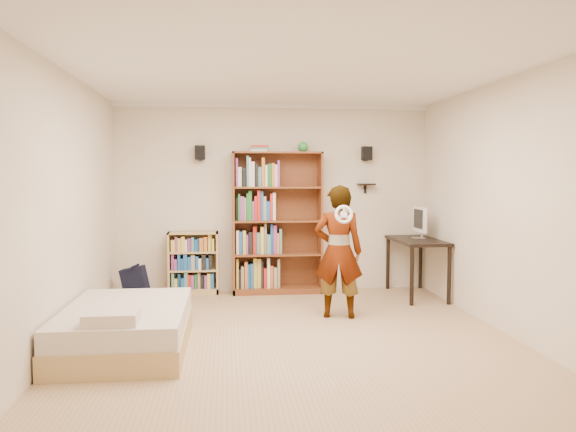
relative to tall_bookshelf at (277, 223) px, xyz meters
name	(u,v)px	position (x,y,z in m)	size (l,w,h in m)	color
ground	(294,339)	(-0.03, -2.31, -1.01)	(4.50, 5.00, 0.01)	tan
room_shell	(294,167)	(-0.03, -2.31, 0.76)	(4.52, 5.02, 2.71)	silver
crown_molding	(295,75)	(-0.03, -2.31, 1.66)	(4.50, 5.00, 0.06)	white
speaker_left	(200,153)	(-1.08, 0.09, 0.99)	(0.14, 0.12, 0.20)	black
speaker_right	(367,153)	(1.32, 0.09, 0.99)	(0.14, 0.12, 0.20)	black
wall_shelf	(366,184)	(1.32, 0.10, 0.54)	(0.25, 0.16, 0.03)	black
tall_bookshelf	(277,223)	(0.00, 0.00, 0.00)	(1.27, 0.37, 2.01)	brown
low_bookshelf	(193,263)	(-1.19, 0.05, -0.56)	(0.71, 0.26, 0.88)	tan
computer_desk	(417,268)	(1.90, -0.45, -0.61)	(0.59, 1.17, 0.80)	black
imac	(419,223)	(1.96, -0.35, 0.01)	(0.09, 0.44, 0.44)	white
daybed	(126,322)	(-1.69, -2.48, -0.74)	(1.15, 1.77, 0.52)	silver
person	(338,252)	(0.59, -1.48, -0.22)	(0.57, 0.37, 1.56)	black
wii_wheel	(344,214)	(0.59, -1.78, 0.23)	(0.21, 0.21, 0.04)	white
navy_bag	(136,283)	(-1.94, -0.33, -0.77)	(0.35, 0.23, 0.47)	black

